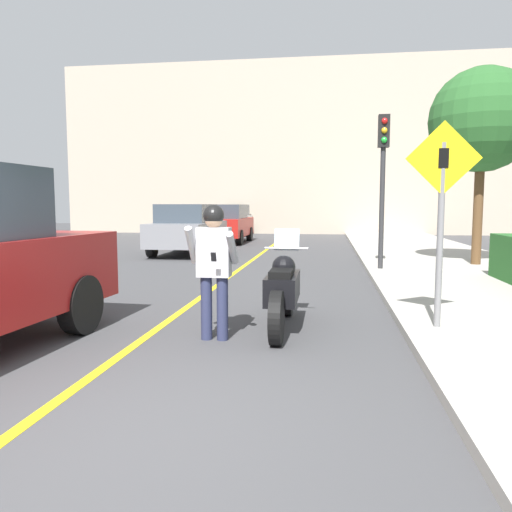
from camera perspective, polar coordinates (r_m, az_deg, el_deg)
ground_plane at (r=4.00m, az=-17.87°, el=-18.82°), size 80.00×80.00×0.00m
road_center_line at (r=9.66m, az=-5.35°, el=-4.00°), size 0.12×36.00×0.01m
building_backdrop at (r=29.48m, az=5.07°, el=12.18°), size 28.00×1.20×9.84m
motorcycle at (r=6.68m, az=3.08°, el=-3.97°), size 0.62×2.26×1.31m
person_biker at (r=6.06m, az=-4.84°, el=-0.28°), size 0.59×0.46×1.66m
crossing_sign at (r=6.60m, az=20.44°, el=5.53°), size 0.91×0.08×2.56m
traffic_light at (r=12.45m, az=14.32°, el=10.33°), size 0.26×0.30×3.66m
street_tree at (r=14.30m, az=24.42°, el=13.90°), size 2.63×2.63×5.00m
parked_car_grey at (r=16.98m, az=-7.77°, el=3.10°), size 1.88×4.20×1.68m
parked_car_red at (r=22.00m, az=-3.43°, el=3.75°), size 1.88×4.20×1.68m
parked_car_white at (r=27.75m, az=-2.69°, el=4.18°), size 1.88×4.20×1.68m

